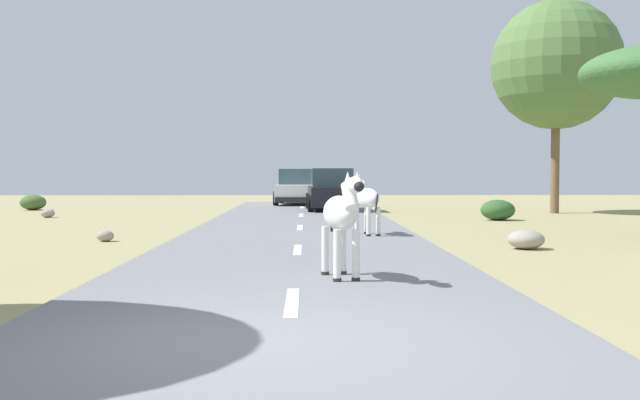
{
  "coord_description": "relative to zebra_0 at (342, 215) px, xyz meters",
  "views": [
    {
      "loc": [
        0.52,
        -6.9,
        1.64
      ],
      "look_at": [
        0.84,
        9.19,
        1.02
      ],
      "focal_mm": 41.14,
      "sensor_mm": 36.0,
      "label": 1
    }
  ],
  "objects": [
    {
      "name": "ground_plane",
      "position": [
        -1.06,
        -3.96,
        -1.0
      ],
      "size": [
        90.0,
        90.0,
        0.0
      ],
      "primitive_type": "plane",
      "color": "#998E60"
    },
    {
      "name": "road",
      "position": [
        -0.7,
        -3.96,
        -0.98
      ],
      "size": [
        6.0,
        64.0,
        0.05
      ],
      "primitive_type": "cube",
      "color": "slate",
      "rests_on": "ground_plane"
    },
    {
      "name": "lane_markings",
      "position": [
        -0.7,
        -4.96,
        -0.95
      ],
      "size": [
        0.16,
        56.0,
        0.01
      ],
      "color": "silver",
      "rests_on": "road"
    },
    {
      "name": "zebra_0",
      "position": [
        0.0,
        0.0,
        0.0
      ],
      "size": [
        0.67,
        1.68,
        1.6
      ],
      "rotation": [
        0.0,
        0.0,
        3.36
      ],
      "color": "silver",
      "rests_on": "road"
    },
    {
      "name": "zebra_2",
      "position": [
        0.99,
        7.64,
        -0.04
      ],
      "size": [
        0.82,
        1.55,
        1.53
      ],
      "rotation": [
        0.0,
        0.0,
        0.35
      ],
      "color": "silver",
      "rests_on": "road"
    },
    {
      "name": "car_0",
      "position": [
        -0.95,
        25.19,
        -0.16
      ],
      "size": [
        2.26,
        4.46,
        1.74
      ],
      "rotation": [
        0.0,
        0.0,
        3.07
      ],
      "color": "white",
      "rests_on": "road"
    },
    {
      "name": "car_1",
      "position": [
        0.52,
        19.62,
        -0.16
      ],
      "size": [
        2.11,
        4.39,
        1.74
      ],
      "rotation": [
        0.0,
        0.0,
        0.03
      ],
      "color": "black",
      "rests_on": "road"
    },
    {
      "name": "tree_6",
      "position": [
        9.39,
        18.1,
        4.87
      ],
      "size": [
        5.11,
        5.11,
        8.44
      ],
      "color": "brown",
      "rests_on": "ground_plane"
    },
    {
      "name": "bush_1",
      "position": [
        -12.28,
        20.86,
        -0.67
      ],
      "size": [
        1.1,
        0.99,
        0.66
      ],
      "primitive_type": "ellipsoid",
      "color": "#425B2D",
      "rests_on": "ground_plane"
    },
    {
      "name": "bush_2",
      "position": [
        5.99,
        13.85,
        -0.65
      ],
      "size": [
        1.17,
        1.05,
        0.7
      ],
      "primitive_type": "ellipsoid",
      "color": "#2D5628",
      "rests_on": "ground_plane"
    },
    {
      "name": "rock_1",
      "position": [
        4.15,
        4.57,
        -0.8
      ],
      "size": [
        0.77,
        0.76,
        0.41
      ],
      "primitive_type": "ellipsoid",
      "color": "gray",
      "rests_on": "ground_plane"
    },
    {
      "name": "rock_3",
      "position": [
        -5.27,
        6.46,
        -0.87
      ],
      "size": [
        0.41,
        0.34,
        0.27
      ],
      "primitive_type": "ellipsoid",
      "color": "gray",
      "rests_on": "ground_plane"
    },
    {
      "name": "rock_4",
      "position": [
        -9.82,
        15.61,
        -0.85
      ],
      "size": [
        0.5,
        0.41,
        0.31
      ],
      "primitive_type": "ellipsoid",
      "color": "gray",
      "rests_on": "ground_plane"
    }
  ]
}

